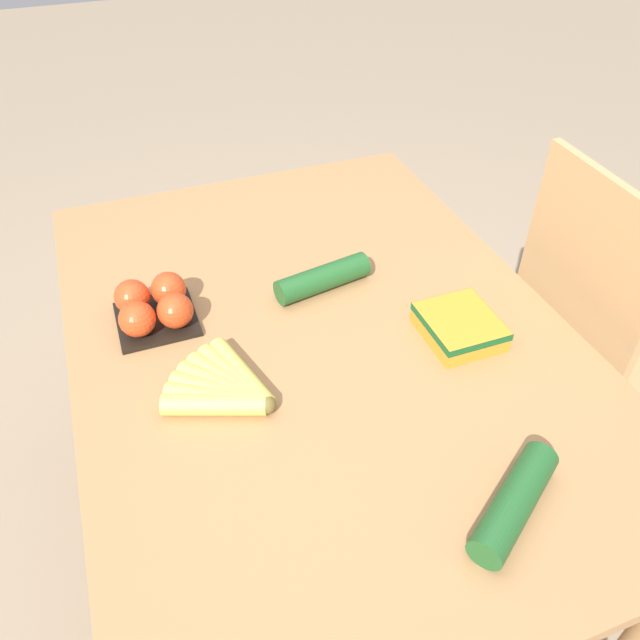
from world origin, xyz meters
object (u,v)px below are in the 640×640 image
Objects in this scene: carrot_bag at (460,325)px; cucumber_near at (323,278)px; banana_bunch at (226,388)px; cucumber_far at (515,502)px; tomato_pack at (154,306)px; chair at (594,353)px.

cucumber_near is (-0.24, -0.20, 0.00)m from carrot_bag.
banana_bunch is 0.52m from cucumber_far.
tomato_pack is 0.75× the size of cucumber_far.
tomato_pack is at bearing -146.03° from cucumber_far.
carrot_bag is 0.74× the size of cucumber_far.
cucumber_near is at bearing 87.17° from tomato_pack.
banana_bunch is at bearing -90.58° from carrot_bag.
cucumber_near and cucumber_far have the same top height.
banana_bunch is at bearing 93.68° from chair.
carrot_bag is at bearing 39.79° from cucumber_near.
chair reaches higher than cucumber_far.
cucumber_far reaches higher than carrot_bag.
chair is 4.57× the size of cucumber_near.
carrot_bag is (0.26, 0.56, -0.01)m from tomato_pack.
carrot_bag is (0.03, -0.44, 0.25)m from chair.
banana_bunch is at bearing 18.41° from tomato_pack.
chair is 6.49× the size of carrot_bag.
cucumber_near is 0.62m from cucumber_far.
chair is at bearing 91.69° from banana_bunch.
tomato_pack is 0.61m from carrot_bag.
carrot_bag is 0.40m from cucumber_far.
carrot_bag is at bearing 96.13° from chair.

